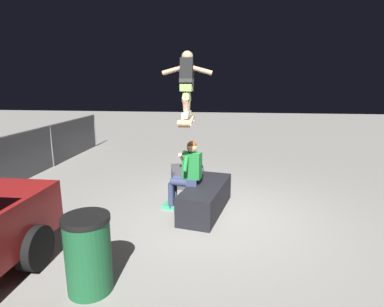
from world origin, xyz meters
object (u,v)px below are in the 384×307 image
Objects in this scene: kicker_ramp at (190,179)px; ledge_box_main at (206,198)px; trash_bin at (88,254)px; skateboard at (187,121)px; person_sitting_on_ledge at (187,172)px; skater_airborne at (187,81)px.

ledge_box_main is at bearing -163.18° from kicker_ramp.
trash_bin is (-2.50, 1.20, 0.21)m from ledge_box_main.
skateboard is 0.77× the size of kicker_ramp.
skateboard is at bearing 119.23° from ledge_box_main.
person_sitting_on_ledge is at bearing 86.47° from ledge_box_main.
kicker_ramp is at bearing 5.55° from skateboard.
skater_airborne reaches higher than ledge_box_main.
skateboard reaches higher than person_sitting_on_ledge.
trash_bin is (-2.36, 0.86, -1.98)m from skater_airborne.
skater_airborne is at bearing 111.44° from ledge_box_main.
person_sitting_on_ledge is at bearing -18.13° from trash_bin.
skateboard is 2.78m from trash_bin.
person_sitting_on_ledge is 1.02m from skateboard.
kicker_ramp is (1.89, 0.19, -2.39)m from skater_airborne.
ledge_box_main is at bearing -60.77° from skateboard.
trash_bin is (-2.52, 0.82, -0.30)m from person_sitting_on_ledge.
ledge_box_main is 1.30× the size of kicker_ramp.
trash_bin is (-4.25, 0.67, 0.41)m from kicker_ramp.
ledge_box_main is 1.84m from kicker_ramp.
trash_bin is at bearing 160.01° from skater_airborne.
person_sitting_on_ledge is (0.02, 0.38, 0.51)m from ledge_box_main.
skateboard reaches higher than kicker_ramp.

